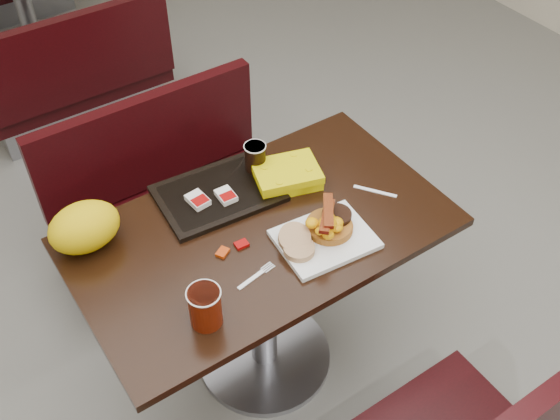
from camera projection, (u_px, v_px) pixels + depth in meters
floor at (265, 358)px, 2.64m from camera, size 6.00×7.00×0.01m
table_near at (263, 300)px, 2.38m from camera, size 1.20×0.70×0.75m
bench_near_n at (173, 193)px, 2.80m from camera, size 1.00×0.46×0.72m
table_far at (24, 8)px, 3.91m from camera, size 1.20×0.70×0.75m
bench_far_s at (69, 64)px, 3.50m from camera, size 1.00×0.46×0.72m
platter at (325, 239)px, 2.07m from camera, size 0.31×0.25×0.02m
pancake_stack at (329, 225)px, 2.08m from camera, size 0.19×0.19×0.03m
sausage_patty at (337, 215)px, 2.08m from camera, size 0.11×0.11×0.01m
scrambled_eggs at (328, 225)px, 2.02m from camera, size 0.11×0.10×0.05m
bacon_strips at (327, 215)px, 2.00m from camera, size 0.17×0.17×0.01m
muffin_bottom at (299, 249)px, 2.01m from camera, size 0.11×0.11×0.02m
muffin_top at (294, 238)px, 2.03m from camera, size 0.13×0.13×0.06m
coffee_cup_near at (205, 307)px, 1.81m from camera, size 0.11×0.11×0.13m
fork at (251, 280)px, 1.96m from camera, size 0.14×0.05×0.00m
knife at (375, 191)px, 2.23m from camera, size 0.10×0.13×0.00m
condiment_syrup at (223, 252)px, 2.03m from camera, size 0.05×0.05×0.01m
condiment_ketchup at (241, 244)px, 2.06m from camera, size 0.04×0.03×0.01m
tray at (218, 193)px, 2.21m from camera, size 0.42×0.31×0.02m
hashbrown_sleeve_left at (198, 200)px, 2.16m from camera, size 0.06×0.08×0.02m
hashbrown_sleeve_right at (226, 196)px, 2.18m from camera, size 0.06×0.07×0.02m
coffee_cup_far at (255, 157)px, 2.26m from camera, size 0.09×0.09×0.10m
clamshell at (287, 175)px, 2.25m from camera, size 0.26×0.22×0.06m
paper_bag at (84, 227)px, 2.01m from camera, size 0.25×0.20×0.15m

